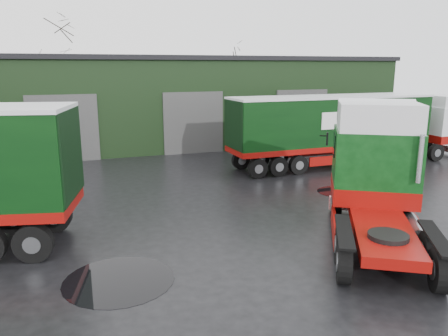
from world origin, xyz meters
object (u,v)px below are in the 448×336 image
Objects in this scene: warehouse at (171,99)px; tree_back_b at (224,85)px; hero_tractor at (382,180)px; tree_back_a at (60,76)px; lorry_right at (331,131)px.

tree_back_b reaches higher than warehouse.
hero_tractor is 34.31m from tree_back_a.
warehouse is 12.90m from tree_back_a.
lorry_right is at bearing -57.71° from tree_back_a.
warehouse is at bearing -128.66° from tree_back_b.
hero_tractor is 0.47× the size of lorry_right.
tree_back_b reaches higher than hero_tractor.
tree_back_a is at bearing -148.41° from lorry_right.
tree_back_b is at bearing 51.34° from warehouse.
hero_tractor is 0.96× the size of tree_back_b.
hero_tractor is at bearing -74.69° from tree_back_a.
tree_back_a is at bearing 180.00° from tree_back_b.
tree_back_a is 16.03m from tree_back_b.
hero_tractor reaches higher than lorry_right.
warehouse is at bearing 124.40° from hero_tractor.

